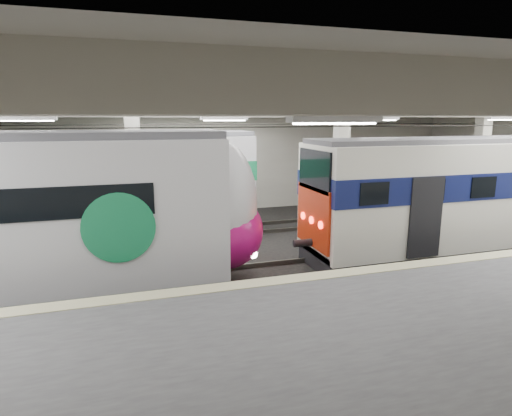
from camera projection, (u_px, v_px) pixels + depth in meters
name	position (u px, v px, depth m)	size (l,w,h in m)	color
station_hall	(257.00, 184.00, 11.31)	(36.00, 24.00, 5.75)	black
modern_emu	(26.00, 221.00, 11.42)	(14.42, 2.98, 4.62)	silver
older_rer	(473.00, 193.00, 15.70)	(12.92, 2.85, 4.29)	silver
far_train	(79.00, 188.00, 16.80)	(13.83, 2.85, 4.42)	silver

